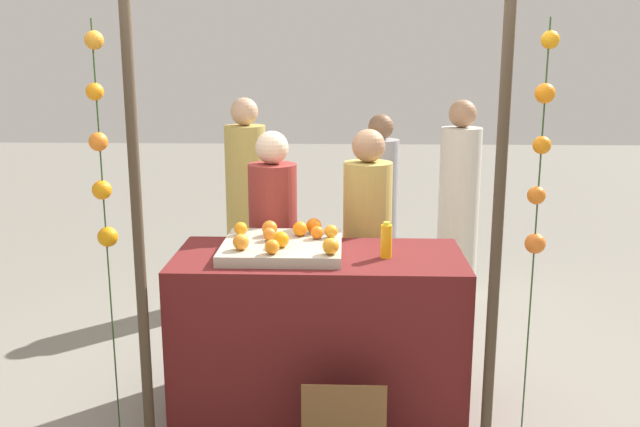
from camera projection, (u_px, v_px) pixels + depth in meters
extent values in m
plane|color=gray|center=(319.00, 405.00, 4.10)|extent=(24.00, 24.00, 0.00)
cube|color=#5B1919|center=(319.00, 332.00, 4.00)|extent=(1.61, 0.74, 0.91)
cube|color=#B2AD99|center=(282.00, 247.00, 3.94)|extent=(0.66, 0.63, 0.06)
sphere|color=orange|center=(270.00, 228.00, 4.06)|extent=(0.09, 0.09, 0.09)
sphere|color=orange|center=(331.00, 231.00, 4.01)|extent=(0.08, 0.08, 0.08)
sphere|color=orange|center=(317.00, 232.00, 3.99)|extent=(0.07, 0.07, 0.07)
sphere|color=orange|center=(281.00, 239.00, 3.82)|extent=(0.09, 0.09, 0.09)
sphere|color=orange|center=(331.00, 246.00, 3.68)|extent=(0.09, 0.09, 0.09)
sphere|color=orange|center=(300.00, 229.00, 4.05)|extent=(0.09, 0.09, 0.09)
sphere|color=orange|center=(314.00, 226.00, 4.11)|extent=(0.09, 0.09, 0.09)
sphere|color=orange|center=(241.00, 242.00, 3.76)|extent=(0.09, 0.09, 0.09)
sphere|color=orange|center=(241.00, 229.00, 4.07)|extent=(0.08, 0.08, 0.08)
sphere|color=orange|center=(269.00, 234.00, 3.95)|extent=(0.07, 0.07, 0.07)
sphere|color=orange|center=(272.00, 247.00, 3.69)|extent=(0.08, 0.08, 0.08)
cylinder|color=#F2A714|center=(386.00, 241.00, 3.82)|extent=(0.06, 0.06, 0.18)
cylinder|color=yellow|center=(387.00, 223.00, 3.80)|extent=(0.03, 0.03, 0.02)
cube|color=brown|center=(344.00, 426.00, 3.47)|extent=(0.42, 0.01, 0.44)
cube|color=black|center=(344.00, 425.00, 3.48)|extent=(0.40, 0.02, 0.42)
cylinder|color=maroon|center=(274.00, 266.00, 4.54)|extent=(0.31, 0.31, 1.33)
sphere|color=beige|center=(272.00, 148.00, 4.36)|extent=(0.21, 0.21, 0.21)
cylinder|color=tan|center=(367.00, 265.00, 4.55)|extent=(0.31, 0.31, 1.34)
sphere|color=#A87A59|center=(369.00, 146.00, 4.37)|extent=(0.21, 0.21, 0.21)
cylinder|color=#99999E|center=(379.00, 219.00, 5.84)|extent=(0.31, 0.31, 1.32)
sphere|color=brown|center=(381.00, 127.00, 5.67)|extent=(0.21, 0.21, 0.21)
cylinder|color=beige|center=(458.00, 214.00, 5.77)|extent=(0.33, 0.33, 1.42)
sphere|color=#A87A59|center=(463.00, 114.00, 5.59)|extent=(0.22, 0.22, 0.22)
cylinder|color=tan|center=(247.00, 213.00, 5.80)|extent=(0.33, 0.33, 1.44)
sphere|color=tan|center=(244.00, 112.00, 5.62)|extent=(0.22, 0.22, 0.22)
cylinder|color=#473828|center=(138.00, 233.00, 3.48)|extent=(0.06, 0.06, 2.27)
cylinder|color=#473828|center=(497.00, 236.00, 3.42)|extent=(0.06, 0.06, 2.27)
cylinder|color=#2D4C23|center=(107.00, 243.00, 3.51)|extent=(0.01, 0.01, 2.17)
sphere|color=orange|center=(94.00, 40.00, 3.28)|extent=(0.09, 0.09, 0.09)
sphere|color=orange|center=(95.00, 92.00, 3.34)|extent=(0.09, 0.09, 0.09)
sphere|color=orange|center=(98.00, 142.00, 3.39)|extent=(0.09, 0.09, 0.09)
sphere|color=orange|center=(102.00, 190.00, 3.45)|extent=(0.10, 0.10, 0.10)
sphere|color=orange|center=(108.00, 237.00, 3.50)|extent=(0.10, 0.10, 0.10)
cylinder|color=#2D4C23|center=(534.00, 250.00, 3.38)|extent=(0.01, 0.01, 2.17)
sphere|color=orange|center=(550.00, 40.00, 3.16)|extent=(0.08, 0.08, 0.08)
sphere|color=orange|center=(545.00, 93.00, 3.20)|extent=(0.09, 0.09, 0.09)
sphere|color=orange|center=(542.00, 145.00, 3.26)|extent=(0.09, 0.09, 0.09)
sphere|color=orange|center=(536.00, 195.00, 3.32)|extent=(0.09, 0.09, 0.09)
sphere|color=orange|center=(535.00, 243.00, 3.38)|extent=(0.10, 0.10, 0.10)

